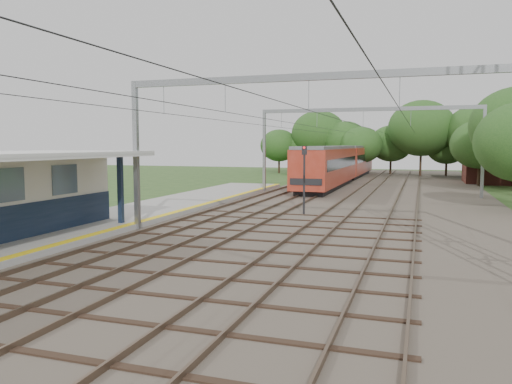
% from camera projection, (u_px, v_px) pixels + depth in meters
% --- Properties ---
extents(ballast_bed, '(18.00, 90.00, 0.10)m').
position_uv_depth(ballast_bed, '(365.00, 202.00, 34.99)').
color(ballast_bed, '#473D33').
rests_on(ballast_bed, ground).
extents(platform, '(5.00, 52.00, 0.35)m').
position_uv_depth(platform, '(80.00, 228.00, 23.47)').
color(platform, gray).
rests_on(platform, ground).
extents(yellow_stripe, '(0.45, 52.00, 0.01)m').
position_uv_depth(yellow_stripe, '(121.00, 227.00, 22.75)').
color(yellow_stripe, yellow).
rests_on(yellow_stripe, platform).
extents(rail_tracks, '(11.80, 88.00, 0.15)m').
position_uv_depth(rail_tracks, '(330.00, 199.00, 35.76)').
color(rail_tracks, brown).
rests_on(rail_tracks, ballast_bed).
extents(catenary_system, '(17.22, 88.00, 7.00)m').
position_uv_depth(catenary_system, '(348.00, 121.00, 30.20)').
color(catenary_system, gray).
rests_on(catenary_system, ground).
extents(tree_band, '(31.72, 30.88, 8.82)m').
position_uv_depth(tree_band, '(389.00, 138.00, 60.19)').
color(tree_band, '#382619').
rests_on(tree_band, ground).
extents(house_far, '(8.00, 6.12, 8.66)m').
position_uv_depth(house_far, '(506.00, 153.00, 51.70)').
color(house_far, brown).
rests_on(house_far, ground).
extents(train, '(2.93, 36.44, 3.84)m').
position_uv_depth(train, '(343.00, 162.00, 54.46)').
color(train, black).
rests_on(train, ballast_bed).
extents(signal_post, '(0.29, 0.26, 4.01)m').
position_uv_depth(signal_post, '(304.00, 173.00, 28.41)').
color(signal_post, black).
rests_on(signal_post, ground).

